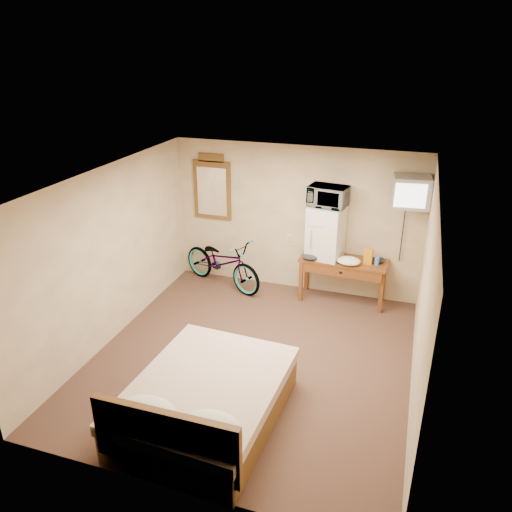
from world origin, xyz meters
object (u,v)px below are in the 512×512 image
mini_fridge (326,232)px  crt_television (411,192)px  desk (343,267)px  blue_cup (377,261)px  microwave (328,196)px  bed (204,403)px  wall_mirror (212,188)px  bicycle (222,262)px

mini_fridge → crt_television: (1.23, -0.03, 0.79)m
desk → blue_cup: size_ratio=10.64×
microwave → bed: (-0.67, -3.43, -1.49)m
desk → wall_mirror: size_ratio=1.23×
mini_fridge → bicycle: mini_fridge is taller
bicycle → blue_cup: bearing=-67.2°
microwave → bicycle: microwave is taller
microwave → crt_television: size_ratio=0.94×
microwave → wall_mirror: wall_mirror is taller
bicycle → bed: bearing=-139.8°
blue_cup → bed: size_ratio=0.06×
mini_fridge → blue_cup: 0.93m
blue_cup → crt_television: size_ratio=0.21×
desk → microwave: bearing=170.2°
crt_television → wall_mirror: wall_mirror is taller
wall_mirror → bed: wall_mirror is taller
mini_fridge → wall_mirror: (-2.05, 0.22, 0.49)m
desk → wall_mirror: bearing=173.4°
crt_television → bed: 4.24m
microwave → mini_fridge: bearing=-115.7°
bicycle → bed: bicycle is taller
microwave → bed: microwave is taller
blue_cup → crt_television: (0.38, 0.03, 1.16)m
bicycle → crt_television: bearing=-66.7°
bicycle → wall_mirror: bearing=62.8°
desk → bicycle: 2.10m
microwave → desk: bearing=-1.8°
crt_television → desk: bearing=-178.6°
crt_television → wall_mirror: size_ratio=0.54×
wall_mirror → bicycle: size_ratio=0.67×
desk → blue_cup: (0.53, -0.01, 0.18)m
mini_fridge → bed: size_ratio=0.41×
bicycle → microwave: bearing=-64.7°
desk → bicycle: bearing=-178.6°
desk → bed: 3.53m
wall_mirror → bed: 4.14m
crt_television → bed: (-1.90, -3.39, -1.68)m
bed → desk: bearing=73.6°
mini_fridge → microwave: 0.60m
desk → bicycle: bicycle is taller
blue_cup → bicycle: bearing=-179.2°
blue_cup → bed: (-1.52, -3.36, -0.52)m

